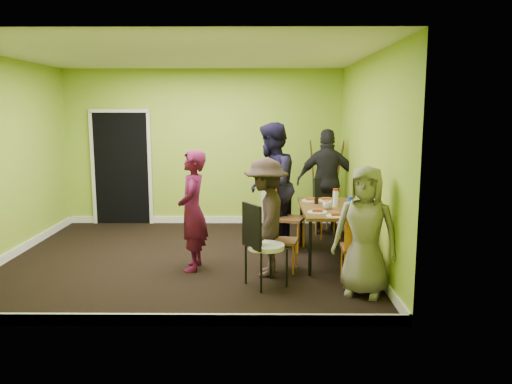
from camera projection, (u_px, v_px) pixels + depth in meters
ground at (188, 258)px, 7.06m from camera, size 5.00×5.00×0.00m
room_walls at (185, 189)px, 6.95m from camera, size 5.04×4.54×2.82m
dining_table at (334, 211)px, 6.90m from camera, size 0.90×1.50×0.75m
chair_left_far at (284, 212)px, 7.45m from camera, size 0.53×0.53×1.01m
chair_left_near at (278, 234)px, 6.48m from camera, size 0.41×0.41×0.85m
chair_back_end at (326, 195)px, 8.29m from camera, size 0.45×0.51×0.95m
chair_front_end at (359, 242)px, 5.86m from camera, size 0.41×0.42×0.95m
chair_bentwood at (261, 241)px, 5.84m from camera, size 0.54×0.54×1.01m
easel at (325, 184)px, 8.91m from camera, size 0.62×0.59×1.56m
plate_near_left at (310, 200)px, 7.35m from camera, size 0.25×0.25×0.01m
plate_near_right at (317, 212)px, 6.51m from camera, size 0.26×0.26×0.01m
plate_far_back at (326, 200)px, 7.36m from camera, size 0.24×0.24×0.01m
plate_far_front at (336, 216)px, 6.28m from camera, size 0.26×0.26×0.01m
plate_wall_back at (352, 204)px, 7.05m from camera, size 0.23×0.23×0.01m
plate_wall_front at (358, 211)px, 6.61m from camera, size 0.24×0.24×0.01m
thermos at (336, 199)px, 6.92m from camera, size 0.08×0.08×0.22m
blue_bottle at (350, 204)px, 6.56m from camera, size 0.07×0.07×0.20m
orange_bottle at (327, 203)px, 6.99m from camera, size 0.04×0.04×0.08m
glass_mid at (316, 201)px, 7.12m from camera, size 0.06×0.06×0.09m
glass_back at (335, 199)px, 7.22m from camera, size 0.07×0.07×0.10m
glass_front at (347, 211)px, 6.36m from camera, size 0.06×0.06×0.10m
cup_a at (327, 205)px, 6.75m from camera, size 0.13×0.13×0.10m
cup_b at (351, 203)px, 6.93m from camera, size 0.09×0.09×0.08m
person_standing at (193, 211)px, 6.46m from camera, size 0.38×0.57×1.57m
person_left_far at (271, 185)px, 7.58m from camera, size 0.92×1.07×1.89m
person_left_near at (266, 217)px, 6.25m from camera, size 0.66×1.02×1.49m
person_back_end at (328, 182)px, 8.38m from camera, size 1.07×0.53×1.77m
person_front_end at (365, 231)px, 5.58m from camera, size 0.84×0.70×1.47m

